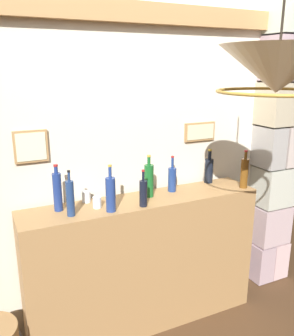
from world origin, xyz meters
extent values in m
cube|color=beige|center=(0.00, 1.10, 1.32)|extent=(3.32, 0.08, 2.64)
cube|color=#9E7547|center=(0.00, 1.04, 2.33)|extent=(3.32, 0.10, 0.14)
cube|color=#9E7547|center=(-0.73, 1.05, 1.46)|extent=(0.22, 0.03, 0.22)
cube|color=beige|center=(-0.73, 1.03, 1.46)|extent=(0.19, 0.01, 0.19)
cube|color=#9E7547|center=(0.60, 1.05, 1.46)|extent=(0.28, 0.03, 0.15)
cube|color=#BCBD98|center=(0.60, 1.03, 1.46)|extent=(0.25, 0.01, 0.12)
cube|color=#AA9099|center=(1.24, 0.96, 0.19)|extent=(0.17, 0.32, 0.36)
cube|color=#CBA9AB|center=(1.42, 0.96, 0.19)|extent=(0.18, 0.32, 0.36)
cube|color=#B69DA1|center=(1.33, 0.96, 0.56)|extent=(0.33, 0.32, 0.36)
cube|color=#B7BAAB|center=(1.33, 0.96, 0.93)|extent=(0.31, 0.32, 0.36)
cube|color=#999693|center=(1.24, 0.96, 1.30)|extent=(0.17, 0.32, 0.36)
cube|color=#BBADA5|center=(1.42, 0.96, 1.30)|extent=(0.15, 0.32, 0.36)
cube|color=tan|center=(1.33, 0.96, 1.67)|extent=(0.36, 0.32, 0.36)
cube|color=#A48B94|center=(1.33, 0.96, 2.04)|extent=(0.35, 0.32, 0.36)
cube|color=#B0BCA7|center=(1.33, 0.96, 2.41)|extent=(0.32, 0.32, 0.36)
cube|color=#9E7547|center=(0.00, 0.84, 0.52)|extent=(1.79, 0.36, 1.04)
cylinder|color=navy|center=(-0.55, 0.77, 1.16)|extent=(0.05, 0.05, 0.23)
cylinder|color=navy|center=(-0.55, 0.77, 1.30)|extent=(0.02, 0.02, 0.06)
cylinder|color=black|center=(-0.55, 0.77, 1.34)|extent=(0.02, 0.02, 0.01)
cylinder|color=navy|center=(-0.61, 0.90, 1.17)|extent=(0.06, 0.06, 0.26)
cylinder|color=navy|center=(-0.61, 0.90, 1.32)|extent=(0.03, 0.03, 0.05)
cylinder|color=maroon|center=(-0.61, 0.90, 1.35)|extent=(0.03, 0.03, 0.01)
cylinder|color=black|center=(0.65, 0.97, 1.14)|extent=(0.07, 0.07, 0.20)
cylinder|color=black|center=(0.65, 0.97, 1.27)|extent=(0.03, 0.03, 0.07)
cylinder|color=#B7932D|center=(0.65, 0.97, 1.32)|extent=(0.03, 0.03, 0.01)
cylinder|color=#175923|center=(0.06, 0.88, 1.16)|extent=(0.07, 0.07, 0.24)
cylinder|color=#175923|center=(0.06, 0.88, 1.31)|extent=(0.02, 0.02, 0.06)
cylinder|color=#B7932D|center=(0.06, 0.88, 1.35)|extent=(0.03, 0.03, 0.01)
cylinder|color=navy|center=(-0.29, 0.74, 1.16)|extent=(0.07, 0.07, 0.23)
cylinder|color=navy|center=(-0.29, 0.74, 1.31)|extent=(0.02, 0.02, 0.08)
cylinder|color=#B7932D|center=(-0.29, 0.74, 1.35)|extent=(0.02, 0.02, 0.01)
cylinder|color=navy|center=(0.27, 0.91, 1.13)|extent=(0.06, 0.06, 0.18)
cylinder|color=navy|center=(0.27, 0.91, 1.27)|extent=(0.02, 0.02, 0.08)
cylinder|color=maroon|center=(0.27, 0.91, 1.32)|extent=(0.02, 0.02, 0.01)
cylinder|color=brown|center=(0.83, 0.74, 1.16)|extent=(0.06, 0.06, 0.24)
cylinder|color=brown|center=(0.83, 0.74, 1.31)|extent=(0.02, 0.02, 0.06)
cylinder|color=maroon|center=(0.83, 0.74, 1.34)|extent=(0.03, 0.03, 0.01)
cylinder|color=black|center=(-0.06, 0.72, 1.13)|extent=(0.05, 0.05, 0.18)
cylinder|color=black|center=(-0.06, 0.72, 1.26)|extent=(0.02, 0.02, 0.07)
cylinder|color=maroon|center=(-0.06, 0.72, 1.30)|extent=(0.02, 0.02, 0.01)
cylinder|color=silver|center=(-0.39, 0.97, 1.08)|extent=(0.06, 0.06, 0.08)
cylinder|color=silver|center=(-0.36, 0.83, 1.08)|extent=(0.06, 0.06, 0.08)
cone|color=#EFE5C6|center=(0.29, -0.05, 1.96)|extent=(0.57, 0.57, 0.22)
torus|color=#AD8433|center=(0.29, -0.05, 1.85)|extent=(0.57, 0.57, 0.02)
camera|label=1|loc=(-1.02, -1.37, 1.96)|focal=38.16mm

